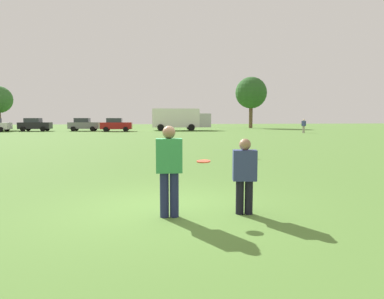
% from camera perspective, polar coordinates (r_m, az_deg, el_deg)
% --- Properties ---
extents(ground_plane, '(184.51, 184.51, 0.00)m').
position_cam_1_polar(ground_plane, '(7.41, -4.36, -9.67)').
color(ground_plane, '#517A33').
extents(player_thrower, '(0.52, 0.32, 1.75)m').
position_cam_1_polar(player_thrower, '(6.62, -3.78, -2.74)').
color(player_thrower, '#1E234C').
rests_on(player_thrower, ground).
extents(player_defender, '(0.50, 0.35, 1.50)m').
position_cam_1_polar(player_defender, '(6.90, 8.64, -3.74)').
color(player_defender, black).
rests_on(player_defender, ground).
extents(frisbee, '(0.27, 0.27, 0.05)m').
position_cam_1_polar(frisbee, '(6.76, 1.91, -1.96)').
color(frisbee, '#E54C33').
extents(traffic_cone, '(0.32, 0.32, 0.48)m').
position_cam_1_polar(traffic_cone, '(16.28, 9.94, -0.72)').
color(traffic_cone, '#D8590C').
rests_on(traffic_cone, ground).
extents(parked_car_mid_left, '(4.30, 2.41, 1.82)m').
position_cam_1_polar(parked_car_mid_left, '(52.94, -24.44, 3.76)').
color(parked_car_mid_left, black).
rests_on(parked_car_mid_left, ground).
extents(parked_car_center, '(4.30, 2.41, 1.82)m').
position_cam_1_polar(parked_car_center, '(51.31, -17.37, 3.95)').
color(parked_car_center, slate).
rests_on(parked_car_center, ground).
extents(parked_car_mid_right, '(4.30, 2.41, 1.82)m').
position_cam_1_polar(parked_car_mid_right, '(48.58, -12.39, 4.01)').
color(parked_car_mid_right, maroon).
rests_on(parked_car_mid_right, ground).
extents(box_truck, '(8.63, 3.33, 3.18)m').
position_cam_1_polar(box_truck, '(51.11, -2.01, 5.12)').
color(box_truck, white).
rests_on(box_truck, ground).
extents(bystander_sideline_watcher, '(0.42, 0.54, 1.72)m').
position_cam_1_polar(bystander_sideline_watcher, '(44.75, 17.88, 3.84)').
color(bystander_sideline_watcher, gray).
rests_on(bystander_sideline_watcher, ground).
extents(tree_east_birch, '(5.60, 5.60, 9.10)m').
position_cam_1_polar(tree_east_birch, '(63.51, 9.69, 9.15)').
color(tree_east_birch, brown).
rests_on(tree_east_birch, ground).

